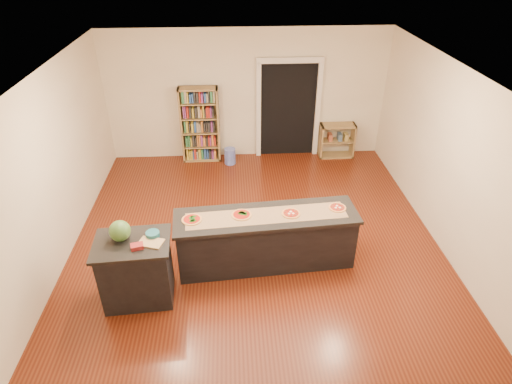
{
  "coord_description": "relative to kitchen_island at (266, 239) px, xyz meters",
  "views": [
    {
      "loc": [
        -0.33,
        -5.37,
        4.46
      ],
      "look_at": [
        0.0,
        0.2,
        1.0
      ],
      "focal_mm": 30.0,
      "sensor_mm": 36.0,
      "label": 1
    }
  ],
  "objects": [
    {
      "name": "room",
      "position": [
        -0.12,
        0.27,
        0.95
      ],
      "size": [
        6.0,
        7.0,
        2.8
      ],
      "color": "#EFE6C9",
      "rests_on": "ground"
    },
    {
      "name": "doorway",
      "position": [
        0.78,
        3.74,
        0.75
      ],
      "size": [
        1.4,
        0.09,
        2.21
      ],
      "color": "black",
      "rests_on": "room"
    },
    {
      "name": "kitchen_island",
      "position": [
        0.0,
        0.0,
        0.0
      ],
      "size": [
        2.7,
        0.73,
        0.89
      ],
      "rotation": [
        0.0,
        0.0,
        0.08
      ],
      "color": "black",
      "rests_on": "ground"
    },
    {
      "name": "side_counter",
      "position": [
        -1.82,
        -0.63,
        0.05
      ],
      "size": [
        0.99,
        0.72,
        0.98
      ],
      "rotation": [
        0.0,
        0.0,
        0.07
      ],
      "color": "black",
      "rests_on": "ground"
    },
    {
      "name": "bookshelf",
      "position": [
        -1.15,
        3.58,
        0.38
      ],
      "size": [
        0.83,
        0.29,
        1.66
      ],
      "primitive_type": "cube",
      "color": "#9D804C",
      "rests_on": "ground"
    },
    {
      "name": "low_shelf",
      "position": [
        1.88,
        3.56,
        -0.06
      ],
      "size": [
        0.77,
        0.33,
        0.77
      ],
      "primitive_type": "cube",
      "color": "#9D804C",
      "rests_on": "ground"
    },
    {
      "name": "waste_bin",
      "position": [
        -0.53,
        3.33,
        -0.27
      ],
      "size": [
        0.24,
        0.24,
        0.36
      ],
      "primitive_type": "cylinder",
      "color": "#596CC6",
      "rests_on": "ground"
    },
    {
      "name": "kraft_paper",
      "position": [
        0.0,
        -0.01,
        0.44
      ],
      "size": [
        2.37,
        0.6,
        0.0
      ],
      "primitive_type": "cube",
      "rotation": [
        0.0,
        0.0,
        0.08
      ],
      "color": "#966C4D",
      "rests_on": "kitchen_island"
    },
    {
      "name": "watermelon",
      "position": [
        -1.95,
        -0.57,
        0.67
      ],
      "size": [
        0.28,
        0.28,
        0.28
      ],
      "primitive_type": "sphere",
      "color": "#144214",
      "rests_on": "side_counter"
    },
    {
      "name": "cutting_board",
      "position": [
        -1.56,
        -0.67,
        0.54
      ],
      "size": [
        0.36,
        0.29,
        0.02
      ],
      "primitive_type": "cube",
      "rotation": [
        0.0,
        0.0,
        -0.29
      ],
      "color": "tan",
      "rests_on": "side_counter"
    },
    {
      "name": "package_red",
      "position": [
        -1.72,
        -0.76,
        0.56
      ],
      "size": [
        0.18,
        0.15,
        0.06
      ],
      "primitive_type": "cube",
      "rotation": [
        0.0,
        0.0,
        0.26
      ],
      "color": "maroon",
      "rests_on": "side_counter"
    },
    {
      "name": "package_teal",
      "position": [
        -1.55,
        -0.53,
        0.56
      ],
      "size": [
        0.18,
        0.18,
        0.07
      ],
      "primitive_type": "cylinder",
      "color": "#195966",
      "rests_on": "side_counter"
    },
    {
      "name": "pizza_a",
      "position": [
        -1.08,
        -0.06,
        0.46
      ],
      "size": [
        0.3,
        0.3,
        0.02
      ],
      "color": "tan",
      "rests_on": "kitchen_island"
    },
    {
      "name": "pizza_b",
      "position": [
        -0.36,
        0.01,
        0.46
      ],
      "size": [
        0.31,
        0.31,
        0.02
      ],
      "color": "tan",
      "rests_on": "kitchen_island"
    },
    {
      "name": "pizza_c",
      "position": [
        0.36,
        0.0,
        0.46
      ],
      "size": [
        0.27,
        0.27,
        0.02
      ],
      "color": "tan",
      "rests_on": "kitchen_island"
    },
    {
      "name": "pizza_d",
      "position": [
        1.07,
        0.12,
        0.46
      ],
      "size": [
        0.26,
        0.26,
        0.02
      ],
      "color": "tan",
      "rests_on": "kitchen_island"
    }
  ]
}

